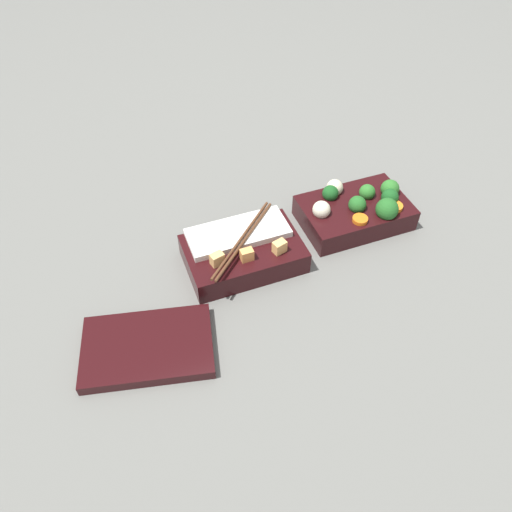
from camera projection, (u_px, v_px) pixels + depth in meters
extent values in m
plane|color=slate|center=(304.00, 235.00, 0.93)|extent=(3.00, 3.00, 0.00)
cube|color=black|center=(354.00, 213.00, 0.94)|extent=(0.20, 0.13, 0.04)
sphere|color=#2D7028|center=(367.00, 192.00, 0.94)|extent=(0.03, 0.03, 0.03)
sphere|color=#236023|center=(387.00, 209.00, 0.90)|extent=(0.04, 0.04, 0.04)
sphere|color=#2D7028|center=(390.00, 189.00, 0.94)|extent=(0.04, 0.04, 0.04)
sphere|color=#19511E|center=(390.00, 197.00, 0.93)|extent=(0.03, 0.03, 0.03)
sphere|color=#236023|center=(357.00, 205.00, 0.91)|extent=(0.03, 0.03, 0.03)
sphere|color=#19511E|center=(330.00, 193.00, 0.94)|extent=(0.03, 0.03, 0.03)
cylinder|color=orange|center=(360.00, 219.00, 0.89)|extent=(0.03, 0.03, 0.01)
cylinder|color=orange|center=(395.00, 207.00, 0.92)|extent=(0.04, 0.04, 0.01)
sphere|color=beige|center=(335.00, 188.00, 0.95)|extent=(0.03, 0.03, 0.03)
sphere|color=beige|center=(321.00, 209.00, 0.90)|extent=(0.03, 0.03, 0.03)
cube|color=black|center=(243.00, 254.00, 0.87)|extent=(0.20, 0.13, 0.04)
cube|color=white|center=(238.00, 233.00, 0.87)|extent=(0.18, 0.07, 0.01)
cube|color=#EAB266|center=(280.00, 247.00, 0.84)|extent=(0.03, 0.02, 0.02)
cube|color=#F4A356|center=(247.00, 255.00, 0.82)|extent=(0.02, 0.02, 0.02)
cube|color=#EAB266|center=(217.00, 259.00, 0.82)|extent=(0.02, 0.02, 0.02)
cylinder|color=#56331E|center=(241.00, 239.00, 0.84)|extent=(0.15, 0.14, 0.01)
cylinder|color=#56331E|center=(245.00, 240.00, 0.84)|extent=(0.15, 0.14, 0.01)
cube|color=black|center=(148.00, 347.00, 0.75)|extent=(0.22, 0.17, 0.02)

